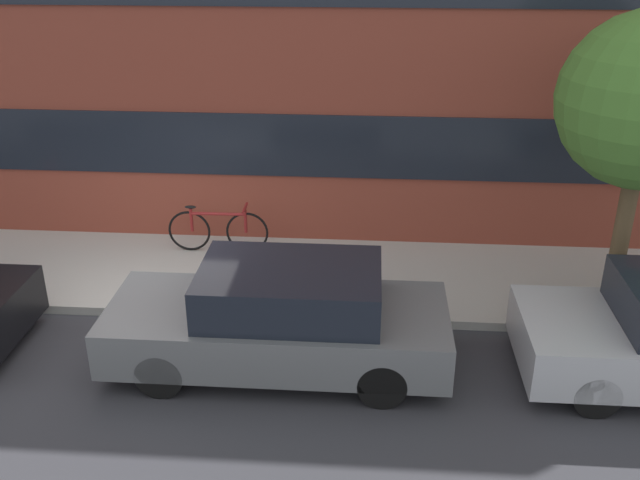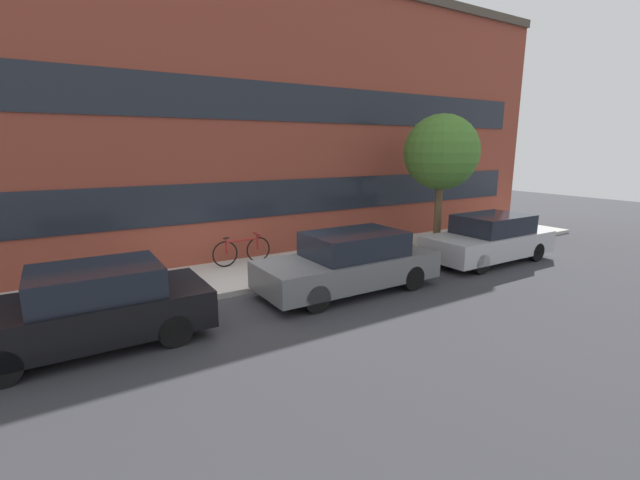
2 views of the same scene
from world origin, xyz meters
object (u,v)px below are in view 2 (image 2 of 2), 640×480
Objects in this scene: parked_car_black at (91,307)px; parked_car_grey at (350,262)px; parked_car_silver at (489,239)px; fire_hydrant at (79,295)px; bicycle at (242,250)px; street_tree at (441,153)px.

parked_car_black is 5.54m from parked_car_grey.
parked_car_silver reaches higher than fire_hydrant.
parked_car_silver is (10.76, 0.00, -0.00)m from parked_car_black.
parked_car_black is at bearing -85.71° from fire_hydrant.
parked_car_grey is at bearing -65.76° from bicycle.
bicycle is at bearing -25.23° from parked_car_silver.
bicycle is (-1.49, 3.16, -0.15)m from parked_car_grey.
parked_car_silver is (5.22, 0.00, -0.01)m from parked_car_grey.
street_tree is (6.22, -1.52, 2.70)m from bicycle.
parked_car_black is 5.85× the size of fire_hydrant.
fire_hydrant is at bearing -15.47° from parked_car_grey.
parked_car_black is at bearing -170.91° from street_tree.
parked_car_grey is (5.54, -0.00, 0.01)m from parked_car_black.
street_tree is at bearing -14.76° from bicycle.
fire_hydrant is 10.75m from street_tree.
parked_car_grey is at bearing 0.00° from parked_car_silver.
parked_car_silver is at bearing -180.00° from parked_car_black.
street_tree is (10.27, 1.64, 2.55)m from parked_car_black.
parked_car_silver is at bearing -73.16° from street_tree.
parked_car_black is at bearing 0.00° from parked_car_silver.
parked_car_grey is 1.03× the size of street_tree.
parked_car_black is 5.14m from bicycle.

